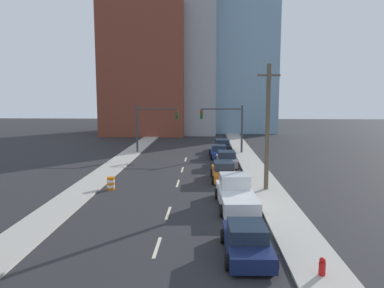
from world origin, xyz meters
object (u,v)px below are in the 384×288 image
object	(u,v)px
sedan_gray	(227,159)
sedan_black	(222,146)
sedan_navy	(247,241)
sedan_orange	(224,172)
traffic_signal_left	(150,122)
traffic_barrel	(111,183)
utility_pole_right_mid	(268,127)
pickup_truck_white	(236,194)
fire_hydrant	(322,268)
sedan_blue	(219,152)
traffic_signal_right	(229,122)

from	to	relation	value
sedan_gray	sedan_black	world-z (taller)	sedan_gray
sedan_navy	sedan_orange	xyz separation A→B (m)	(-0.37, 14.40, 0.05)
traffic_signal_left	traffic_barrel	size ratio (longest dim) A/B	5.98
sedan_navy	sedan_black	bearing A→B (deg)	88.33
traffic_signal_left	utility_pole_right_mid	distance (m)	20.65
pickup_truck_white	sedan_black	world-z (taller)	pickup_truck_white
fire_hydrant	sedan_orange	xyz separation A→B (m)	(-3.02, 16.38, 0.28)
pickup_truck_white	sedan_blue	distance (m)	18.09
sedan_navy	pickup_truck_white	xyz separation A→B (m)	(0.08, 7.26, 0.14)
traffic_signal_left	fire_hydrant	bearing A→B (deg)	-69.83
sedan_blue	sedan_black	distance (m)	4.97
traffic_signal_right	sedan_orange	size ratio (longest dim) A/B	1.27
pickup_truck_white	sedan_black	distance (m)	23.03
traffic_signal_right	sedan_black	size ratio (longest dim) A/B	1.30
traffic_barrel	utility_pole_right_mid	bearing A→B (deg)	0.71
sedan_gray	sedan_orange	bearing A→B (deg)	-96.21
sedan_navy	traffic_barrel	bearing A→B (deg)	127.39
traffic_signal_right	sedan_blue	world-z (taller)	traffic_signal_right
sedan_blue	traffic_signal_right	bearing A→B (deg)	65.71
utility_pole_right_mid	sedan_black	bearing A→B (deg)	97.16
utility_pole_right_mid	sedan_navy	xyz separation A→B (m)	(-2.57, -11.11, -4.03)
sedan_navy	traffic_signal_left	bearing A→B (deg)	105.31
fire_hydrant	sedan_orange	bearing A→B (deg)	100.45
sedan_gray	sedan_black	xyz separation A→B (m)	(-0.02, 10.00, -0.03)
sedan_orange	sedan_blue	distance (m)	10.94
traffic_barrel	sedan_navy	size ratio (longest dim) A/B	0.21
utility_pole_right_mid	sedan_black	world-z (taller)	utility_pole_right_mid
sedan_gray	sedan_blue	world-z (taller)	sedan_gray
pickup_truck_white	sedan_black	xyz separation A→B (m)	(0.08, 23.03, -0.12)
traffic_signal_right	pickup_truck_white	world-z (taller)	traffic_signal_right
sedan_orange	sedan_black	distance (m)	15.89
sedan_orange	sedan_blue	xyz separation A→B (m)	(-0.04, 10.94, -0.05)
sedan_blue	pickup_truck_white	bearing A→B (deg)	-91.18
sedan_navy	pickup_truck_white	distance (m)	7.26
sedan_blue	sedan_gray	bearing A→B (deg)	-86.13
traffic_signal_left	sedan_orange	world-z (taller)	traffic_signal_left
sedan_navy	pickup_truck_white	size ratio (longest dim) A/B	0.75
traffic_signal_left	sedan_gray	world-z (taller)	traffic_signal_left
fire_hydrant	sedan_black	size ratio (longest dim) A/B	0.19
traffic_signal_right	pickup_truck_white	distance (m)	21.46
sedan_navy	sedan_blue	xyz separation A→B (m)	(-0.41, 25.34, 0.01)
traffic_barrel	sedan_navy	xyz separation A→B (m)	(8.81, -10.97, 0.17)
traffic_barrel	sedan_black	bearing A→B (deg)	65.10
traffic_signal_left	sedan_black	xyz separation A→B (m)	(8.70, 1.79, -3.09)
utility_pole_right_mid	sedan_gray	distance (m)	10.29
utility_pole_right_mid	sedan_gray	world-z (taller)	utility_pole_right_mid
sedan_gray	pickup_truck_white	bearing A→B (deg)	-91.39
sedan_blue	fire_hydrant	bearing A→B (deg)	-86.32
traffic_signal_right	sedan_gray	bearing A→B (deg)	-94.62
traffic_barrel	sedan_blue	xyz separation A→B (m)	(8.40, 14.37, 0.18)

